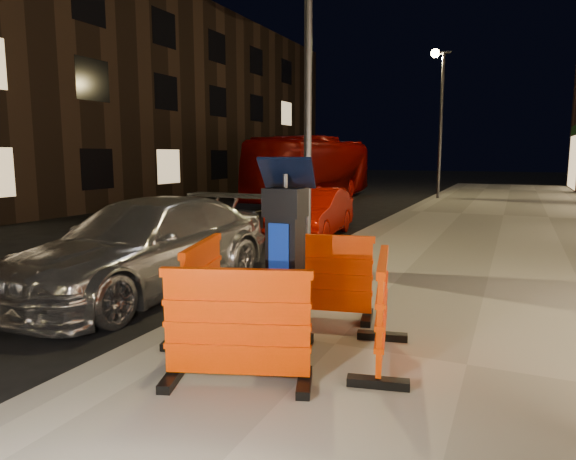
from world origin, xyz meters
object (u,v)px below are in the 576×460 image
at_px(barrier_front, 237,327).
at_px(bus_doubledecker, 314,201).
at_px(barrier_kerbside, 203,287).
at_px(barrier_bldgside, 382,309).
at_px(barrier_back, 320,276).
at_px(car_silver, 148,291).
at_px(car_red, 313,237).
at_px(parking_kiosk, 285,259).

height_order(barrier_front, bus_doubledecker, bus_doubledecker).
relative_size(barrier_kerbside, barrier_bldgside, 1.00).
height_order(barrier_back, car_silver, barrier_back).
bearing_deg(barrier_front, car_silver, 120.97).
bearing_deg(barrier_front, barrier_back, 71.00).
bearing_deg(barrier_front, barrier_kerbside, 116.00).
bearing_deg(car_red, barrier_back, -73.30).
bearing_deg(car_silver, parking_kiosk, -24.59).
distance_m(barrier_kerbside, bus_doubledecker, 17.10).
xyz_separation_m(barrier_back, bus_doubledecker, (-6.00, 15.37, -0.63)).
xyz_separation_m(barrier_bldgside, car_silver, (-3.88, 1.51, -0.63)).
bearing_deg(barrier_back, bus_doubledecker, 100.31).
bearing_deg(bus_doubledecker, car_silver, -79.98).
bearing_deg(car_silver, bus_doubledecker, 104.38).
bearing_deg(barrier_kerbside, barrier_back, -61.00).
xyz_separation_m(barrier_back, barrier_bldgside, (0.95, -0.95, 0.00)).
relative_size(barrier_front, barrier_kerbside, 1.00).
height_order(barrier_kerbside, car_silver, barrier_kerbside).
bearing_deg(car_red, barrier_kerbside, -82.98).
bearing_deg(barrier_bldgside, parking_kiosk, 78.00).
xyz_separation_m(barrier_back, barrier_kerbside, (-0.95, -0.95, 0.00)).
xyz_separation_m(car_silver, car_red, (0.42, 5.67, 0.00)).
height_order(barrier_back, barrier_kerbside, same).
xyz_separation_m(parking_kiosk, barrier_kerbside, (-0.95, -0.00, -0.38)).
height_order(parking_kiosk, barrier_bldgside, parking_kiosk).
bearing_deg(car_silver, barrier_front, -37.35).
distance_m(parking_kiosk, car_silver, 3.45).
height_order(barrier_front, car_silver, barrier_front).
distance_m(barrier_front, barrier_back, 1.90).
bearing_deg(barrier_back, barrier_front, -101.00).
relative_size(barrier_bldgside, car_red, 0.34).
bearing_deg(parking_kiosk, barrier_back, 76.00).
xyz_separation_m(barrier_front, car_red, (-2.51, 8.13, -0.63)).
distance_m(barrier_bldgside, car_red, 8.00).
xyz_separation_m(barrier_front, barrier_kerbside, (-0.95, 0.95, 0.00)).
xyz_separation_m(barrier_bldgside, car_red, (-3.46, 7.18, -0.63)).
relative_size(barrier_front, car_silver, 0.26).
xyz_separation_m(car_red, bus_doubledecker, (-3.49, 9.14, 0.00)).
relative_size(parking_kiosk, barrier_kerbside, 1.40).
xyz_separation_m(parking_kiosk, barrier_back, (0.00, 0.95, -0.38)).
xyz_separation_m(parking_kiosk, bus_doubledecker, (-6.00, 16.32, -1.02)).
height_order(barrier_front, barrier_bldgside, same).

